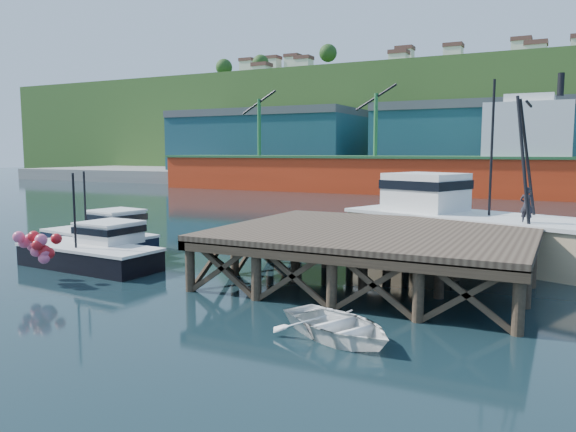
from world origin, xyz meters
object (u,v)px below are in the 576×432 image
Objects in this scene: boat_black at (94,250)px; dockworker at (527,206)px; dinghy at (338,325)px; trawler at (470,223)px; boat_navy at (103,236)px.

dockworker is (17.51, 7.42, 2.12)m from boat_black.
boat_black is 14.17m from dinghy.
trawler reaches higher than dinghy.
dockworker is (19.87, 4.49, 2.06)m from boat_navy.
trawler reaches higher than boat_navy.
trawler is at bearing -24.26° from dockworker.
boat_navy is 17.42m from dinghy.
dockworker is at bearing 22.70° from boat_navy.
boat_black is 1.86× the size of dinghy.
boat_black is 4.51× the size of dockworker.
boat_black is at bearing -41.24° from boat_navy.
boat_black is at bearing 37.42° from dockworker.
dinghy is at bearing -75.83° from trawler.
boat_black is at bearing 99.84° from dinghy.
dinghy is (15.86, -7.18, -0.45)m from boat_navy.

